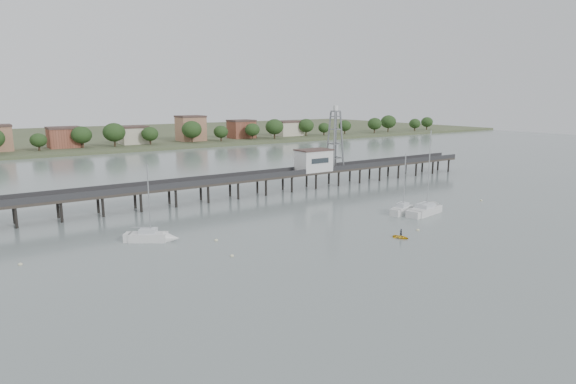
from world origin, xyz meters
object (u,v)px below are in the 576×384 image
at_px(pier, 219,182).
at_px(sailboat_d, 430,209).
at_px(yellow_dinghy, 401,238).
at_px(sailboat_b, 156,237).
at_px(sailboat_c, 405,209).
at_px(lattice_tower, 335,140).

relative_size(pier, sailboat_d, 9.05).
xyz_separation_m(sailboat_d, yellow_dinghy, (-17.29, -8.79, -0.63)).
bearing_deg(sailboat_b, pier, 79.53).
height_order(pier, sailboat_c, sailboat_c).
bearing_deg(pier, sailboat_d, -49.49).
xyz_separation_m(sailboat_b, yellow_dinghy, (32.18, -19.56, -0.65)).
relative_size(sailboat_c, yellow_dinghy, 4.61).
bearing_deg(sailboat_c, sailboat_d, -50.31).
distance_m(lattice_tower, yellow_dinghy, 47.82).
bearing_deg(yellow_dinghy, lattice_tower, 44.89).
bearing_deg(sailboat_d, pier, 119.15).
bearing_deg(yellow_dinghy, sailboat_b, 130.07).
bearing_deg(sailboat_d, sailboat_c, 134.73).
distance_m(pier, sailboat_b, 30.91).
bearing_deg(lattice_tower, yellow_dinghy, -116.48).
distance_m(sailboat_c, sailboat_b, 46.18).
xyz_separation_m(lattice_tower, sailboat_b, (-52.91, -22.07, -10.45)).
bearing_deg(sailboat_c, sailboat_b, 153.53).
bearing_deg(sailboat_b, sailboat_c, 23.59).
distance_m(pier, sailboat_c, 38.69).
xyz_separation_m(pier, sailboat_b, (-21.41, -22.07, -3.15)).
bearing_deg(lattice_tower, sailboat_b, -157.36).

